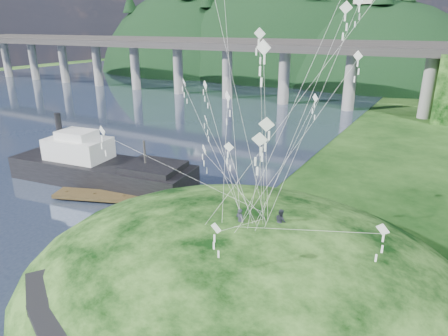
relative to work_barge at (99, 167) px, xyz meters
The scene contains 8 objects.
ground 19.71m from the work_barge, 33.91° to the right, with size 320.00×320.00×0.00m, color black.
grass_hill 26.10m from the work_barge, 20.22° to the right, with size 36.00×32.00×13.00m.
bridge 60.49m from the work_barge, 99.78° to the left, with size 160.00×11.00×15.00m.
far_ridge 114.93m from the work_barge, 103.80° to the left, with size 153.00×70.00×94.50m.
work_barge is the anchor object (origin of this frame).
wooden_dock 7.16m from the work_barge, 23.19° to the right, with size 15.32×7.73×1.10m.
kite_flyers 27.12m from the work_barge, 17.62° to the right, with size 3.40×2.39×1.96m.
kite_swarm 28.70m from the work_barge, 16.07° to the right, with size 20.92×17.47×20.49m.
Camera 1 is at (19.36, -20.59, 18.00)m, focal length 32.00 mm.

